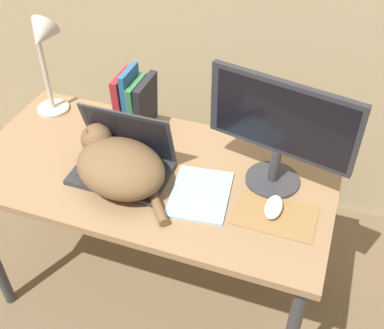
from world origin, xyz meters
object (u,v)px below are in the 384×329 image
object	(u,v)px
computer_mouse	(274,207)
desk_lamp	(43,52)
laptop	(123,161)
external_monitor	(280,128)
cat	(118,165)
notepad	(200,194)
book_row	(135,102)

from	to	relation	value
computer_mouse	desk_lamp	size ratio (longest dim) A/B	0.26
laptop	external_monitor	size ratio (longest dim) A/B	0.68
external_monitor	laptop	bearing A→B (deg)	-166.55
external_monitor	computer_mouse	size ratio (longest dim) A/B	4.41
cat	notepad	size ratio (longest dim) A/B	1.53
laptop	computer_mouse	xyz separation A→B (m)	(0.54, -0.02, -0.03)
cat	external_monitor	size ratio (longest dim) A/B	0.85
laptop	cat	distance (m)	0.07
external_monitor	desk_lamp	xyz separation A→B (m)	(-0.91, 0.10, 0.06)
book_row	desk_lamp	distance (m)	0.38
laptop	notepad	distance (m)	0.30
desk_lamp	external_monitor	bearing A→B (deg)	-6.04
computer_mouse	laptop	bearing A→B (deg)	178.16
notepad	cat	bearing A→B (deg)	-173.40
cat	book_row	xyz separation A→B (m)	(-0.09, 0.33, 0.03)
laptop	cat	size ratio (longest dim) A/B	0.80
computer_mouse	book_row	distance (m)	0.68
laptop	book_row	distance (m)	0.29
cat	external_monitor	xyz separation A→B (m)	(0.49, 0.18, 0.15)
notepad	laptop	bearing A→B (deg)	175.04
laptop	external_monitor	distance (m)	0.55
laptop	desk_lamp	distance (m)	0.52
desk_lamp	notepad	size ratio (longest dim) A/B	1.59
book_row	desk_lamp	size ratio (longest dim) A/B	0.57
laptop	book_row	world-z (taller)	book_row
external_monitor	notepad	bearing A→B (deg)	-145.59
cat	desk_lamp	bearing A→B (deg)	146.62
cat	desk_lamp	distance (m)	0.54
book_row	desk_lamp	bearing A→B (deg)	-171.17
computer_mouse	book_row	size ratio (longest dim) A/B	0.45
laptop	notepad	size ratio (longest dim) A/B	1.22
computer_mouse	book_row	bearing A→B (deg)	154.91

